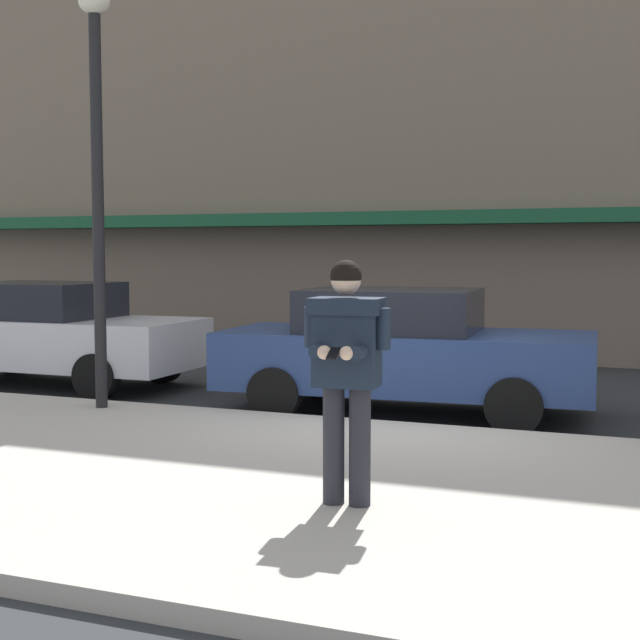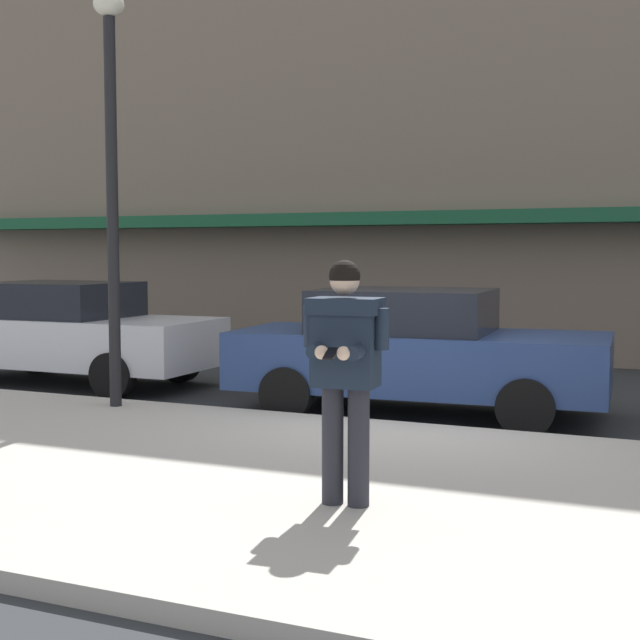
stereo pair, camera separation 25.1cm
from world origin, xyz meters
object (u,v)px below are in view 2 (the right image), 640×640
parked_sedan_mid (415,351)px  man_texting_on_phone (345,355)px  parked_sedan_near (67,332)px  street_lamp_post (111,155)px

parked_sedan_mid → man_texting_on_phone: (0.86, -4.41, 0.46)m
parked_sedan_near → man_texting_on_phone: (6.41, -4.70, 0.46)m
parked_sedan_mid → street_lamp_post: size_ratio=0.95×
parked_sedan_near → parked_sedan_mid: size_ratio=0.98×
parked_sedan_mid → man_texting_on_phone: size_ratio=2.56×
parked_sedan_mid → parked_sedan_near: bearing=177.1°
parked_sedan_mid → street_lamp_post: bearing=-153.5°
parked_sedan_near → parked_sedan_mid: same height
street_lamp_post → man_texting_on_phone: bearing=-34.1°
parked_sedan_near → street_lamp_post: bearing=-39.8°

